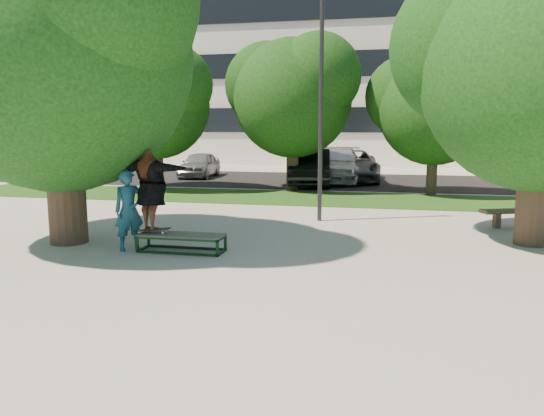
% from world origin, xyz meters
% --- Properties ---
extents(ground, '(120.00, 120.00, 0.00)m').
position_xyz_m(ground, '(0.00, 0.00, 0.00)').
color(ground, gray).
rests_on(ground, ground).
extents(grass_strip, '(30.00, 4.00, 0.02)m').
position_xyz_m(grass_strip, '(1.00, 9.50, 0.01)').
color(grass_strip, '#214614').
rests_on(grass_strip, ground).
extents(asphalt_strip, '(40.00, 8.00, 0.01)m').
position_xyz_m(asphalt_strip, '(0.00, 16.00, 0.01)').
color(asphalt_strip, black).
rests_on(asphalt_strip, ground).
extents(tree_left, '(6.96, 5.95, 7.12)m').
position_xyz_m(tree_left, '(-4.29, 1.09, 4.42)').
color(tree_left, '#38281E').
rests_on(tree_left, ground).
extents(tree_right, '(6.24, 5.33, 6.51)m').
position_xyz_m(tree_right, '(5.92, 3.08, 4.09)').
color(tree_right, '#38281E').
rests_on(tree_right, ground).
extents(bg_tree_left, '(5.28, 4.51, 5.77)m').
position_xyz_m(bg_tree_left, '(-6.57, 11.07, 3.73)').
color(bg_tree_left, '#38281E').
rests_on(bg_tree_left, ground).
extents(bg_tree_mid, '(5.76, 4.92, 6.24)m').
position_xyz_m(bg_tree_mid, '(-1.08, 12.08, 4.02)').
color(bg_tree_mid, '#38281E').
rests_on(bg_tree_mid, ground).
extents(bg_tree_right, '(5.04, 4.31, 5.43)m').
position_xyz_m(bg_tree_right, '(4.43, 11.57, 3.49)').
color(bg_tree_right, '#38281E').
rests_on(bg_tree_right, ground).
extents(lamppost, '(0.25, 0.15, 6.11)m').
position_xyz_m(lamppost, '(1.00, 5.00, 3.15)').
color(lamppost, '#2D2D30').
rests_on(lamppost, ground).
extents(office_building, '(30.00, 14.12, 16.00)m').
position_xyz_m(office_building, '(-2.00, 31.98, 8.00)').
color(office_building, silver).
rests_on(office_building, ground).
extents(grind_box, '(1.80, 0.60, 0.38)m').
position_xyz_m(grind_box, '(-1.38, 0.70, 0.19)').
color(grind_box, '#113419').
rests_on(grind_box, ground).
extents(skater_rig, '(2.14, 1.06, 1.76)m').
position_xyz_m(skater_rig, '(-2.03, 0.70, 1.29)').
color(skater_rig, white).
rests_on(skater_rig, grind_box).
extents(bystander, '(0.74, 0.73, 1.72)m').
position_xyz_m(bystander, '(-2.50, 0.62, 0.86)').
color(bystander, navy).
rests_on(bystander, ground).
extents(bench, '(3.03, 1.53, 0.47)m').
position_xyz_m(bench, '(6.68, 5.31, 0.40)').
color(bench, brown).
rests_on(bench, ground).
extents(car_silver_a, '(1.78, 3.90, 1.30)m').
position_xyz_m(car_silver_a, '(-6.63, 16.38, 0.65)').
color(car_silver_a, '#9F9FA3').
rests_on(car_silver_a, asphalt_strip).
extents(car_dark, '(2.22, 5.02, 1.60)m').
position_xyz_m(car_dark, '(-0.50, 13.79, 0.80)').
color(car_dark, black).
rests_on(car_dark, asphalt_strip).
extents(car_grey, '(2.88, 5.51, 1.48)m').
position_xyz_m(car_grey, '(1.19, 16.01, 0.74)').
color(car_grey, '#59595E').
rests_on(car_grey, asphalt_strip).
extents(car_silver_b, '(2.27, 5.53, 1.60)m').
position_xyz_m(car_silver_b, '(0.50, 15.67, 0.80)').
color(car_silver_b, silver).
rests_on(car_silver_b, asphalt_strip).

